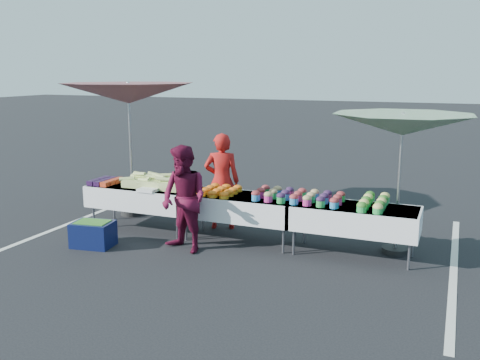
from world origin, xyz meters
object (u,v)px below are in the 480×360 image
at_px(vendor, 222,181).
at_px(storage_bin, 93,233).
at_px(table_left, 143,196).
at_px(umbrella_right, 402,126).
at_px(umbrella_left, 128,94).
at_px(table_right, 354,217).
at_px(customer, 184,199).
at_px(table_center, 240,206).

relative_size(vendor, storage_bin, 2.48).
xyz_separation_m(table_left, storage_bin, (-0.21, -1.11, -0.38)).
bearing_deg(vendor, umbrella_right, 157.38).
xyz_separation_m(table_left, umbrella_left, (-0.70, 0.73, 1.67)).
relative_size(table_left, vendor, 1.13).
bearing_deg(table_left, umbrella_right, 5.49).
relative_size(table_right, customer, 1.16).
bearing_deg(table_left, table_center, 0.00).
xyz_separation_m(table_right, customer, (-2.39, -0.75, 0.22)).
distance_m(customer, umbrella_left, 2.82).
height_order(table_left, umbrella_left, umbrella_left).
distance_m(vendor, customer, 1.32).
distance_m(table_center, customer, 0.98).
height_order(table_center, customer, customer).
relative_size(table_right, storage_bin, 2.79).
bearing_deg(table_left, table_right, 0.00).
bearing_deg(table_left, vendor, 24.81).
bearing_deg(table_center, storage_bin, -151.09).
xyz_separation_m(umbrella_left, umbrella_right, (4.86, -0.33, -0.35)).
height_order(table_center, umbrella_right, umbrella_right).
distance_m(umbrella_right, storage_bin, 4.93).
relative_size(table_left, table_right, 1.00).
height_order(table_left, umbrella_right, umbrella_right).
bearing_deg(table_right, storage_bin, -163.76).
bearing_deg(customer, umbrella_left, 161.48).
bearing_deg(customer, table_left, 167.46).
relative_size(table_center, table_right, 1.00).
xyz_separation_m(table_left, table_center, (1.80, 0.00, 0.00)).
relative_size(table_right, vendor, 1.13).
xyz_separation_m(table_left, umbrella_right, (4.16, 0.40, 1.32)).
bearing_deg(storage_bin, umbrella_right, 10.67).
xyz_separation_m(vendor, storage_bin, (-1.44, -1.68, -0.62)).
distance_m(customer, storage_bin, 1.58).
relative_size(table_center, umbrella_right, 0.70).
bearing_deg(vendor, customer, 69.72).
bearing_deg(umbrella_left, umbrella_right, -3.90).
relative_size(table_left, umbrella_left, 0.72).
relative_size(vendor, umbrella_right, 0.63).
relative_size(customer, umbrella_right, 0.61).
xyz_separation_m(umbrella_right, storage_bin, (-4.37, -1.51, -1.70)).
height_order(customer, umbrella_left, umbrella_left).
relative_size(table_center, umbrella_left, 0.72).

